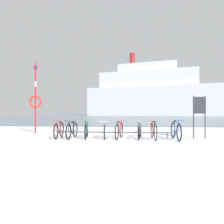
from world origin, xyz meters
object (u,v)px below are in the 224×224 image
(bicycle_5, at_px, (140,131))
(bicycle_4, at_px, (119,130))
(bicycle_1, at_px, (72,130))
(bicycle_2, at_px, (86,130))
(bicycle_0, at_px, (59,130))
(ferry_ship, at_px, (150,94))
(bicycle_6, at_px, (154,130))
(bicycle_3, at_px, (104,130))
(bicycle_7, at_px, (176,131))
(rescue_post, at_px, (35,100))
(info_sign, at_px, (199,110))

(bicycle_5, bearing_deg, bicycle_4, -174.63)
(bicycle_1, distance_m, bicycle_2, 0.64)
(bicycle_0, xyz_separation_m, bicycle_5, (3.65, 0.05, -0.03))
(ferry_ship, bearing_deg, bicycle_6, -96.15)
(bicycle_4, bearing_deg, bicycle_0, 179.24)
(bicycle_3, relative_size, bicycle_5, 0.94)
(bicycle_5, bearing_deg, bicycle_7, -7.89)
(bicycle_1, xyz_separation_m, bicycle_5, (3.03, 0.13, -0.02))
(bicycle_2, xyz_separation_m, bicycle_6, (2.98, -0.16, 0.01))
(bicycle_0, relative_size, bicycle_5, 0.98)
(bicycle_0, height_order, bicycle_6, bicycle_6)
(bicycle_1, distance_m, bicycle_5, 3.03)
(bicycle_3, xyz_separation_m, rescue_post, (-4.14, 2.06, 1.53))
(bicycle_6, xyz_separation_m, info_sign, (2.07, 0.42, 0.91))
(bicycle_4, height_order, ferry_ship, ferry_ship)
(bicycle_0, distance_m, bicycle_7, 5.19)
(bicycle_2, relative_size, ferry_ship, 0.04)
(bicycle_3, height_order, bicycle_4, bicycle_4)
(info_sign, xyz_separation_m, rescue_post, (-8.38, 1.79, 0.59))
(bicycle_5, xyz_separation_m, info_sign, (2.66, 0.23, 0.96))
(bicycle_6, height_order, info_sign, info_sign)
(bicycle_1, relative_size, bicycle_2, 1.01)
(bicycle_2, bearing_deg, bicycle_4, -2.18)
(bicycle_6, bearing_deg, bicycle_1, 179.03)
(bicycle_1, bearing_deg, rescue_post, 141.35)
(bicycle_0, distance_m, ferry_ship, 65.69)
(bicycle_3, relative_size, rescue_post, 0.41)
(bicycle_5, bearing_deg, info_sign, 4.88)
(bicycle_1, xyz_separation_m, ferry_ship, (10.57, 64.40, 7.27))
(bicycle_0, bearing_deg, bicycle_6, -1.89)
(bicycle_6, bearing_deg, bicycle_5, 162.35)
(bicycle_3, xyz_separation_m, ferry_ship, (9.11, 64.31, 7.28))
(bicycle_4, bearing_deg, bicycle_3, 176.15)
(bicycle_1, relative_size, rescue_post, 0.43)
(bicycle_4, bearing_deg, ferry_ship, 82.53)
(bicycle_0, relative_size, info_sign, 0.88)
(bicycle_3, bearing_deg, bicycle_6, -3.94)
(bicycle_5, bearing_deg, bicycle_6, -17.65)
(bicycle_1, xyz_separation_m, bicycle_7, (4.56, -0.09, 0.02))
(bicycle_2, bearing_deg, info_sign, 2.89)
(bicycle_0, relative_size, bicycle_6, 1.00)
(bicycle_2, bearing_deg, bicycle_6, -3.08)
(bicycle_5, xyz_separation_m, ferry_ship, (7.54, 64.28, 7.29))
(bicycle_1, bearing_deg, bicycle_2, 8.92)
(bicycle_3, bearing_deg, bicycle_5, 1.44)
(bicycle_0, height_order, bicycle_7, bicycle_7)
(bicycle_2, relative_size, bicycle_3, 1.04)
(bicycle_3, relative_size, bicycle_7, 0.92)
(bicycle_5, relative_size, rescue_post, 0.44)
(rescue_post, bearing_deg, bicycle_3, -26.46)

